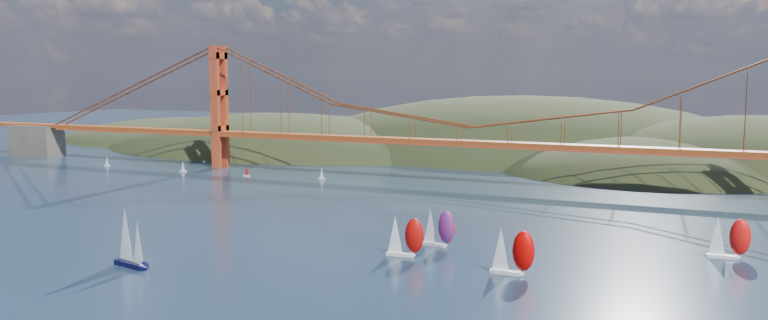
{
  "coord_description": "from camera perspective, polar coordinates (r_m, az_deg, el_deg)",
  "views": [
    {
      "loc": [
        91.18,
        -95.86,
        42.09
      ],
      "look_at": [
        4.41,
        90.0,
        18.69
      ],
      "focal_mm": 35.0,
      "sensor_mm": 36.0,
      "label": 1
    }
  ],
  "objects": [
    {
      "name": "sloop_navy",
      "position": [
        174.61,
        -18.84,
        -5.63
      ],
      "size": [
        9.76,
        6.27,
        14.55
      ],
      "rotation": [
        0.0,
        0.0,
        -0.22
      ],
      "color": "black",
      "rests_on": "ground"
    },
    {
      "name": "racer_1",
      "position": [
        161.16,
        9.68,
        -6.83
      ],
      "size": [
        9.5,
        3.84,
        10.95
      ],
      "rotation": [
        0.0,
        0.0,
        -0.02
      ],
      "color": "silver",
      "rests_on": "ground"
    },
    {
      "name": "distant_boat_1",
      "position": [
        337.47,
        -15.07,
        -0.47
      ],
      "size": [
        3.0,
        2.0,
        4.7
      ],
      "color": "silver",
      "rests_on": "ground"
    },
    {
      "name": "racer_3",
      "position": [
        189.75,
        24.74,
        -5.35
      ],
      "size": [
        9.48,
        4.45,
        10.7
      ],
      "rotation": [
        0.0,
        0.0,
        0.13
      ],
      "color": "silver",
      "rests_on": "ground"
    },
    {
      "name": "racer_0",
      "position": [
        174.65,
        1.55,
        -5.78
      ],
      "size": [
        9.17,
        3.93,
        10.42
      ],
      "rotation": [
        0.0,
        0.0,
        0.08
      ],
      "color": "silver",
      "rests_on": "ground"
    },
    {
      "name": "racer_rwb",
      "position": [
        185.21,
        4.13,
        -5.12
      ],
      "size": [
        9.08,
        4.51,
        10.21
      ],
      "rotation": [
        0.0,
        0.0,
        -0.16
      ],
      "color": "silver",
      "rests_on": "ground"
    },
    {
      "name": "distant_boat_3",
      "position": [
        303.58,
        -4.77,
        -1.03
      ],
      "size": [
        3.0,
        2.0,
        4.7
      ],
      "color": "silver",
      "rests_on": "ground"
    },
    {
      "name": "distant_boat_2",
      "position": [
        316.7,
        -10.43,
        -0.8
      ],
      "size": [
        3.0,
        2.0,
        4.7
      ],
      "color": "silver",
      "rests_on": "ground"
    },
    {
      "name": "distant_boat_0",
      "position": [
        369.54,
        -20.36,
        -0.06
      ],
      "size": [
        3.0,
        2.0,
        4.7
      ],
      "color": "silver",
      "rests_on": "ground"
    },
    {
      "name": "ground",
      "position": [
        138.83,
        -18.01,
        -11.47
      ],
      "size": [
        1200.0,
        1200.0,
        0.0
      ],
      "primitive_type": "plane",
      "color": "black",
      "rests_on": "ground"
    },
    {
      "name": "bridge",
      "position": [
        291.26,
        6.43,
        4.53
      ],
      "size": [
        552.0,
        12.0,
        55.0
      ],
      "color": "#953D14",
      "rests_on": "ground"
    },
    {
      "name": "headlands",
      "position": [
        380.92,
        17.8,
        -2.04
      ],
      "size": [
        725.0,
        225.0,
        96.0
      ],
      "color": "black",
      "rests_on": "ground"
    }
  ]
}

